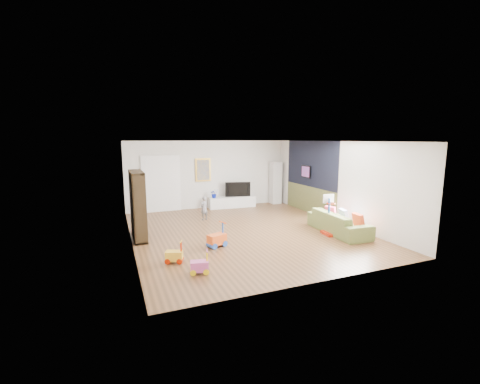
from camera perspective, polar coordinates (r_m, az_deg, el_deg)
name	(u,v)px	position (r m, az deg, el deg)	size (l,w,h in m)	color
floor	(245,231)	(9.78, 0.88, -7.02)	(6.50, 7.50, 0.00)	brown
ceiling	(245,141)	(9.39, 0.93, 9.00)	(6.50, 7.50, 0.00)	white
wall_back	(209,175)	(13.00, -5.55, 3.11)	(6.50, 0.00, 2.70)	silver
wall_front	(322,215)	(6.27, 14.39, -3.96)	(6.50, 0.00, 2.70)	white
wall_left	(129,194)	(8.77, -19.06, -0.41)	(0.00, 7.50, 2.70)	white
wall_right	(335,182)	(11.15, 16.48, 1.73)	(0.00, 7.50, 2.70)	white
navy_accent	(311,164)	(12.21, 12.45, 4.89)	(0.01, 3.20, 1.70)	black
olive_wainscot	(309,200)	(12.39, 12.23, -1.34)	(0.01, 3.20, 1.00)	brown
doorway	(161,184)	(12.60, -13.79, 1.31)	(1.45, 0.06, 2.10)	white
painting_back	(203,170)	(12.87, -6.58, 3.93)	(0.62, 0.06, 0.92)	gold
artwork_right	(306,172)	(12.37, 11.63, 3.58)	(0.04, 0.56, 0.46)	#7F3F8C
media_console	(232,202)	(13.11, -1.45, -1.77)	(1.91, 0.48, 0.45)	silver
tall_cabinet	(275,183)	(13.92, 6.32, 1.63)	(0.42, 0.42, 1.79)	silver
bookshelf	(138,205)	(9.34, -17.71, -2.26)	(0.34, 1.30, 1.90)	#302313
sofa	(338,222)	(10.02, 17.11, -5.18)	(2.16, 0.85, 0.63)	olive
basketball_hoop	(331,215)	(9.68, 15.92, -3.95)	(0.40, 0.49, 1.18)	#AF1F0A
ride_on_yellow	(174,252)	(7.50, -11.64, -10.40)	(0.38, 0.23, 0.50)	gold
ride_on_orange	(217,235)	(8.37, -4.16, -7.66)	(0.47, 0.29, 0.63)	#EB581D
ride_on_pink	(199,262)	(6.85, -7.23, -12.25)	(0.37, 0.23, 0.50)	#CC509C
child	(204,208)	(11.11, -6.40, -2.89)	(0.30, 0.20, 0.82)	slate
tv	(238,189)	(13.14, -0.45, 0.55)	(1.03, 0.14, 0.59)	black
vase_plant	(214,194)	(12.78, -4.61, -0.27)	(0.32, 0.27, 0.35)	#08178D
pillow_left	(358,220)	(9.67, 20.29, -4.75)	(0.10, 0.39, 0.39)	red
pillow_center	(344,216)	(10.11, 18.00, -4.02)	(0.10, 0.40, 0.40)	white
pillow_right	(331,212)	(10.55, 15.80, -3.36)	(0.09, 0.35, 0.35)	#D12F5A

